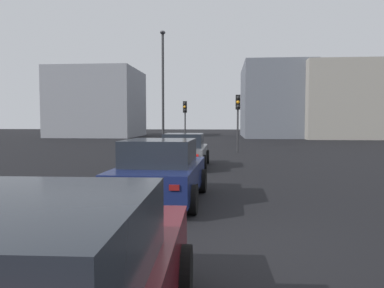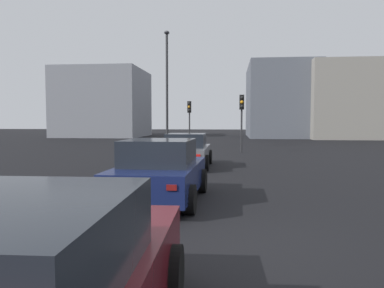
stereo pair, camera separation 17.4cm
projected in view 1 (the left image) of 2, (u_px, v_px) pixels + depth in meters
The scene contains 9 objects.
ground_plane at pixel (232, 249), 6.09m from camera, with size 160.00×160.00×0.20m, color black.
car_grey_right_lead at pixel (184, 151), 15.99m from camera, with size 4.12×2.02×1.44m.
car_navy_right_second at pixel (161, 172), 9.15m from camera, with size 4.08×2.10×1.52m.
traffic_light_near_left at pixel (185, 114), 29.46m from camera, with size 0.33×0.30×3.51m.
traffic_light_near_right at pixel (238, 111), 23.01m from camera, with size 0.32×0.28×3.56m.
street_lamp_kerbside at pixel (163, 81), 25.30m from camera, with size 0.56×0.36×8.00m.
building_facade_left at pixel (342, 102), 45.23m from camera, with size 14.69×11.14×8.40m, color gray.
building_facade_center at pixel (274, 101), 46.59m from camera, with size 12.84×7.84×8.74m, color slate.
building_facade_right at pixel (98, 103), 47.11m from camera, with size 10.19×10.08×8.33m, color gray.
Camera 1 is at (-6.00, 0.12, 1.97)m, focal length 35.12 mm.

